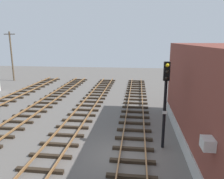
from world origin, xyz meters
TOP-DOWN VIEW (x-y plane):
  - ground_plane at (0.00, 0.00)m, footprint 80.00×80.00m
  - track_near_building at (0.58, 0.00)m, footprint 2.50×47.18m
  - track_centre at (-4.07, 0.00)m, footprint 2.50×47.18m
  - signal_mast at (2.38, 1.28)m, footprint 0.36×0.40m
  - utility_pole_far at (-19.26, 21.30)m, footprint 1.80×0.24m

SIDE VIEW (x-z plane):
  - ground_plane at x=0.00m, z-range 0.00..0.00m
  - track_near_building at x=0.58m, z-range -0.03..0.29m
  - track_centre at x=-4.07m, z-range -0.03..0.29m
  - signal_mast at x=2.38m, z-range 0.68..6.01m
  - utility_pole_far at x=-19.26m, z-range 0.19..7.95m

